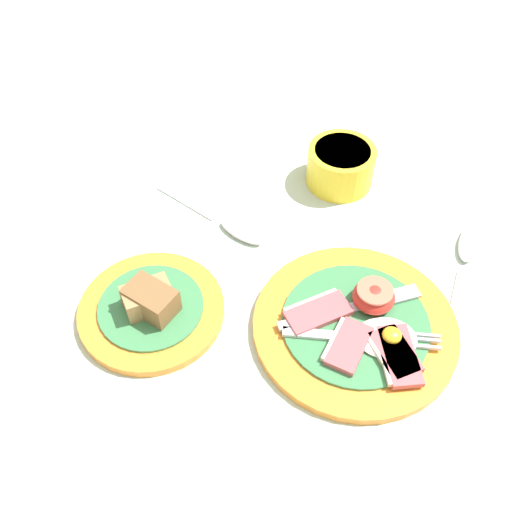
# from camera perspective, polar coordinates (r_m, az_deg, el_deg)

# --- Properties ---
(ground_plane) EXTENTS (3.00, 3.00, 0.00)m
(ground_plane) POSITION_cam_1_polar(r_m,az_deg,el_deg) (0.73, 3.75, -8.23)
(ground_plane) COLOR #B7CCB7
(breakfast_plate) EXTENTS (0.25, 0.25, 0.04)m
(breakfast_plate) POSITION_cam_1_polar(r_m,az_deg,el_deg) (0.74, 9.70, -6.57)
(breakfast_plate) COLOR orange
(breakfast_plate) RESTS_ON ground_plane
(bread_plate) EXTENTS (0.18, 0.18, 0.05)m
(bread_plate) POSITION_cam_1_polar(r_m,az_deg,el_deg) (0.75, -9.97, -4.83)
(bread_plate) COLOR orange
(bread_plate) RESTS_ON ground_plane
(sugar_cup) EXTENTS (0.10, 0.10, 0.06)m
(sugar_cup) POSITION_cam_1_polar(r_m,az_deg,el_deg) (0.90, 8.07, 8.59)
(sugar_cup) COLOR yellow
(sugar_cup) RESTS_ON ground_plane
(teaspoon_by_saucer) EXTENTS (0.08, 0.19, 0.01)m
(teaspoon_by_saucer) POSITION_cam_1_polar(r_m,az_deg,el_deg) (0.85, 19.31, -0.20)
(teaspoon_by_saucer) COLOR silver
(teaspoon_by_saucer) RESTS_ON ground_plane
(teaspoon_near_cup) EXTENTS (0.17, 0.13, 0.01)m
(teaspoon_near_cup) POSITION_cam_1_polar(r_m,az_deg,el_deg) (0.84, -2.85, 3.11)
(teaspoon_near_cup) COLOR silver
(teaspoon_near_cup) RESTS_ON ground_plane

